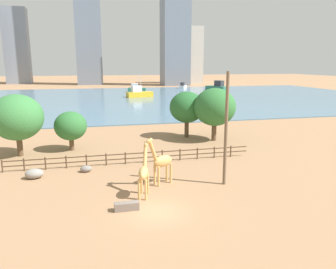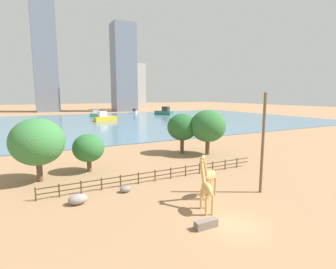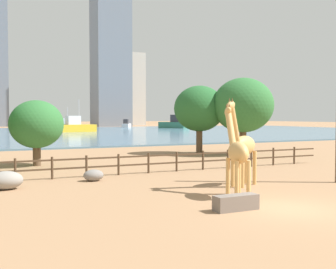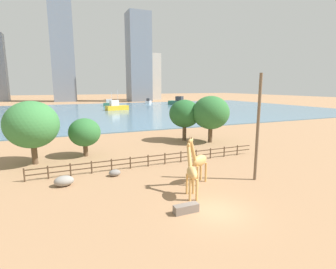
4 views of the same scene
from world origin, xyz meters
TOP-DOWN VIEW (x-y plane):
  - ground_plane at (0.00, 80.00)m, footprint 400.00×400.00m
  - harbor_water at (0.00, 77.00)m, footprint 180.00×86.00m
  - giraffe_tall at (-0.39, 3.06)m, footprint 1.37×2.95m
  - giraffe_companion at (1.55, 5.33)m, footprint 2.75×1.76m
  - utility_pole at (6.96, 4.03)m, footprint 0.28×0.28m
  - boulder_near_fence at (-9.68, 9.50)m, footprint 1.68×1.22m
  - boulder_by_pole at (-5.00, 10.32)m, footprint 1.14×0.86m
  - feeding_trough at (-2.05, 0.74)m, footprint 1.80×0.60m
  - enclosure_fence at (-0.41, 12.00)m, footprint 26.12×0.14m
  - tree_left_large at (-12.45, 17.97)m, footprint 5.83×5.83m
  - tree_center_broad at (12.21, 20.13)m, footprint 5.73×5.73m
  - tree_right_tall at (9.11, 23.00)m, footprint 4.95×4.95m
  - tree_left_small at (-6.76, 19.25)m, footprint 3.91×3.91m
  - boat_ferry at (33.85, 111.92)m, footprint 4.69×6.07m
  - boat_sailboat at (10.57, 80.03)m, footprint 8.47×4.37m
  - boat_tug at (43.48, 97.42)m, footprint 7.16×9.33m
  - boat_barge at (12.72, 101.36)m, footprint 7.03×3.77m
  - skyline_block_central at (36.65, 136.05)m, footprint 12.61×11.55m
  - skyline_tower_glass at (-40.01, 166.47)m, footprint 11.86×8.50m
  - skyline_block_left at (49.52, 151.13)m, footprint 11.14×8.46m

SIDE VIEW (x-z plane):
  - ground_plane at x=0.00m, z-range 0.00..0.00m
  - harbor_water at x=0.00m, z-range 0.00..0.20m
  - feeding_trough at x=-2.05m, z-range 0.00..0.60m
  - boulder_by_pole at x=-5.00m, z-range 0.00..0.65m
  - boulder_near_fence at x=-9.68m, z-range 0.00..0.92m
  - enclosure_fence at x=-0.41m, z-range 0.11..1.41m
  - boat_ferry at x=33.85m, z-range -0.21..2.34m
  - boat_barge at x=12.72m, z-range -1.80..4.21m
  - boat_sailboat at x=10.57m, z-range -2.22..5.04m
  - boat_tug at x=43.48m, z-range -0.43..3.49m
  - giraffe_tall at x=-0.39m, z-range -0.10..4.14m
  - giraffe_companion at x=1.55m, z-range -0.16..4.40m
  - tree_left_small at x=-6.76m, z-range 0.63..5.44m
  - tree_right_tall at x=9.11m, z-range 1.06..7.67m
  - tree_left_large at x=-12.45m, z-range 0.94..8.08m
  - tree_center_broad at x=12.21m, z-range 1.03..8.30m
  - utility_pole at x=6.96m, z-range 0.00..9.88m
  - skyline_block_left at x=49.52m, z-range 0.00..29.55m
  - skyline_tower_glass at x=-40.01m, z-range 0.00..38.22m
  - skyline_block_central at x=36.65m, z-range 0.00..49.63m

